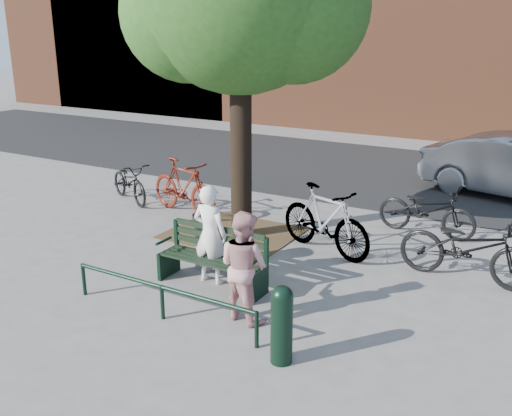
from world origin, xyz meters
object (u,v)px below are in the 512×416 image
Objects in this scene: bicycle_c at (427,210)px; litter_bin at (207,241)px; person_left at (210,234)px; bollard at (282,322)px; park_bench at (214,256)px; person_right at (244,266)px.

litter_bin is at bearing 145.64° from bicycle_c.
bollard is (2.03, -1.48, -0.26)m from person_left.
park_bench is 4.57m from bicycle_c.
park_bench is 2.37m from bollard.
person_right is 0.81× the size of bicycle_c.
park_bench is 1.09× the size of person_left.
bollard is 5.38m from bicycle_c.
person_left is at bearing 152.99° from bicycle_c.
person_right is 4.83m from bicycle_c.
bollard is (1.91, -1.40, 0.06)m from park_bench.
litter_bin is (-2.42, 1.93, -0.06)m from bollard.
park_bench is 1.74× the size of bollard.
person_left reaches higher than person_right.
bollard is 1.08× the size of litter_bin.
person_right is 1.91m from litter_bin.
park_bench is at bearing 154.69° from bicycle_c.
person_right is at bearing 168.62° from bicycle_c.
bicycle_c is (2.27, 3.96, 0.02)m from park_bench.
person_left is 0.83× the size of bicycle_c.
bicycle_c is at bearing -122.17° from person_left.
bicycle_c reaches higher than bollard.
bollard is at bearing -36.25° from park_bench.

